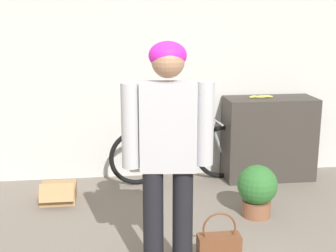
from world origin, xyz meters
TOP-DOWN VIEW (x-y plane):
  - wall_back at (0.00, 2.98)m, footprint 8.00×0.07m
  - side_shelf at (1.43, 2.70)m, footprint 1.04×0.46m
  - person at (-0.02, 0.71)m, footprint 0.65×0.25m
  - bicycle at (0.38, 2.70)m, footprint 1.65×0.46m
  - banana at (1.30, 2.70)m, footprint 0.29×0.08m
  - handbag at (0.39, 0.80)m, footprint 0.33×0.14m
  - cardboard_box at (-0.98, 2.29)m, footprint 0.36×0.42m
  - potted_plant at (0.96, 1.65)m, footprint 0.39×0.39m

SIDE VIEW (x-z plane):
  - cardboard_box at x=-0.98m, z-range -0.03..0.20m
  - handbag at x=0.39m, z-range -0.08..0.37m
  - potted_plant at x=0.96m, z-range 0.02..0.53m
  - bicycle at x=0.38m, z-range -0.01..0.70m
  - side_shelf at x=1.43m, z-range 0.00..0.96m
  - banana at x=1.30m, z-range 0.96..1.00m
  - person at x=-0.02m, z-range 0.15..1.89m
  - wall_back at x=0.00m, z-range 0.00..2.60m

